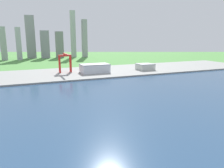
{
  "coord_description": "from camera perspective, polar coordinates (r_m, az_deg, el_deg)",
  "views": [
    {
      "loc": [
        -61.41,
        96.75,
        66.63
      ],
      "look_at": [
        2.79,
        249.27,
        30.79
      ],
      "focal_mm": 34.78,
      "sensor_mm": 36.0,
      "label": 1
    }
  ],
  "objects": [
    {
      "name": "ground_plane",
      "position": [
        222.54,
        -5.76,
        -5.27
      ],
      "size": [
        2400.0,
        2400.0,
        0.0
      ],
      "primitive_type": "plane",
      "color": "#509242"
    },
    {
      "name": "warehouse_annex",
      "position": [
        441.75,
        8.7,
        4.53
      ],
      "size": [
        31.25,
        28.54,
        12.12
      ],
      "color": "silver",
      "rests_on": "industrial_pier"
    },
    {
      "name": "industrial_pier",
      "position": [
        403.35,
        -13.78,
        2.54
      ],
      "size": [
        840.0,
        140.0,
        2.5
      ],
      "primitive_type": "cube",
      "color": "gray",
      "rests_on": "ground"
    },
    {
      "name": "warehouse_main",
      "position": [
        402.83,
        -4.57,
        4.16
      ],
      "size": [
        52.14,
        30.77,
        15.81
      ],
      "color": "silver",
      "rests_on": "industrial_pier"
    },
    {
      "name": "distant_skyline",
      "position": [
        734.03,
        -19.33,
        10.4
      ],
      "size": [
        340.15,
        72.96,
        152.71
      ],
      "color": "gray",
      "rests_on": "ground"
    },
    {
      "name": "water_bay",
      "position": [
        169.48,
        0.35,
        -10.9
      ],
      "size": [
        840.0,
        360.0,
        0.15
      ],
      "primitive_type": "cube",
      "color": "#2D4C70",
      "rests_on": "ground"
    },
    {
      "name": "port_crane_red",
      "position": [
        407.62,
        -12.23,
        6.52
      ],
      "size": [
        22.47,
        46.79,
        35.26
      ],
      "color": "red",
      "rests_on": "industrial_pier"
    }
  ]
}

